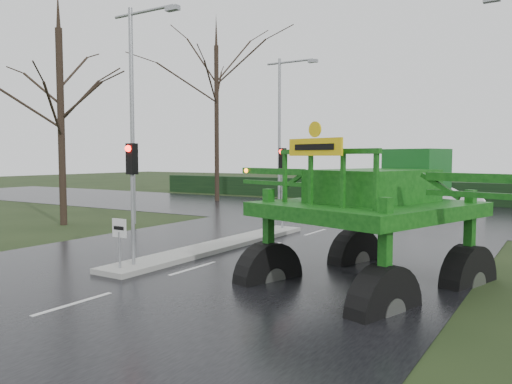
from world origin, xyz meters
The scene contains 14 objects.
ground centered at (0.00, 0.00, 0.00)m, with size 140.00×140.00×0.00m, color black.
road_main centered at (0.00, 10.00, 0.00)m, with size 14.00×80.00×0.02m, color black.
road_cross centered at (0.00, 16.00, 0.01)m, with size 80.00×12.00×0.02m, color black.
median_island centered at (-1.30, 3.00, 0.09)m, with size 1.20×10.00×0.16m, color gray.
hedge_row centered at (0.00, 24.00, 0.75)m, with size 44.00×0.90×1.50m, color black.
keep_left_sign centered at (-1.30, -1.50, 1.06)m, with size 0.50×0.07×1.35m.
traffic_signal_near centered at (-1.30, -1.01, 2.59)m, with size 0.26×0.33×3.52m.
traffic_signal_mid centered at (-1.30, 7.49, 2.59)m, with size 0.26×0.33×3.52m.
street_light_left_near centered at (-8.19, 6.00, 5.99)m, with size 3.85×0.30×10.00m.
street_light_left_far centered at (-8.19, 20.00, 5.99)m, with size 3.85×0.30×10.00m.
tree_left_near centered at (-11.00, 4.00, 5.85)m, with size 6.30×6.30×10.85m.
tree_left_far centered at (-12.50, 18.00, 7.15)m, with size 7.70×7.70×13.26m.
crop_sprayer centered at (2.50, 0.28, 2.33)m, with size 8.44×6.44×4.92m.
white_sedan centered at (2.77, 20.17, 0.00)m, with size 1.48×4.26×1.40m, color white.
Camera 1 is at (8.84, -10.78, 3.15)m, focal length 35.00 mm.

